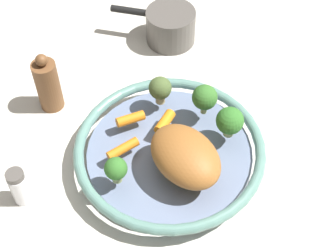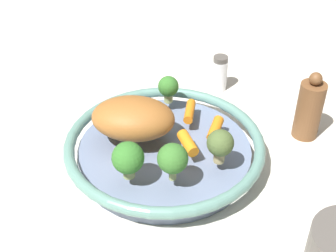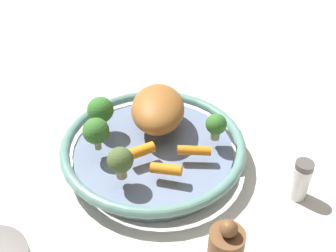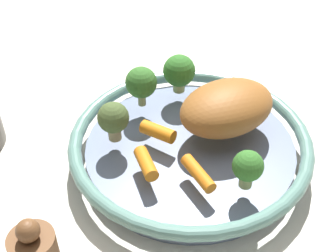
{
  "view_description": "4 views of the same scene",
  "coord_description": "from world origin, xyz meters",
  "px_view_note": "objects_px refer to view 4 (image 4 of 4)",
  "views": [
    {
      "loc": [
        0.53,
        0.19,
        0.8
      ],
      "look_at": [
        -0.01,
        -0.01,
        0.09
      ],
      "focal_mm": 54.57,
      "sensor_mm": 36.0,
      "label": 1
    },
    {
      "loc": [
        -0.59,
        0.29,
        0.56
      ],
      "look_at": [
        -0.01,
        -0.0,
        0.09
      ],
      "focal_mm": 50.44,
      "sensor_mm": 36.0,
      "label": 2
    },
    {
      "loc": [
        -0.29,
        -0.5,
        0.54
      ],
      "look_at": [
        0.02,
        -0.02,
        0.09
      ],
      "focal_mm": 42.65,
      "sensor_mm": 36.0,
      "label": 3
    },
    {
      "loc": [
        0.19,
        -0.47,
        0.49
      ],
      "look_at": [
        -0.03,
        -0.02,
        0.07
      ],
      "focal_mm": 49.52,
      "sensor_mm": 36.0,
      "label": 4
    }
  ],
  "objects_px": {
    "broccoli_floret_large": "(141,83)",
    "broccoli_floret_small": "(248,167)",
    "baby_carrot_center": "(198,173)",
    "baby_carrot_right": "(146,163)",
    "broccoli_floret_edge": "(113,119)",
    "serving_bowl": "(190,147)",
    "roast_chicken_piece": "(227,107)",
    "baby_carrot_near_rim": "(158,132)",
    "broccoli_floret_mid": "(179,71)"
  },
  "relations": [
    {
      "from": "baby_carrot_center",
      "to": "baby_carrot_right",
      "type": "bearing_deg",
      "value": -168.76
    },
    {
      "from": "broccoli_floret_large",
      "to": "broccoli_floret_small",
      "type": "bearing_deg",
      "value": -25.22
    },
    {
      "from": "baby_carrot_near_rim",
      "to": "broccoli_floret_mid",
      "type": "xyz_separation_m",
      "value": [
        -0.02,
        0.12,
        0.03
      ]
    },
    {
      "from": "serving_bowl",
      "to": "broccoli_floret_mid",
      "type": "relative_size",
      "value": 5.55
    },
    {
      "from": "baby_carrot_right",
      "to": "broccoli_floret_small",
      "type": "relative_size",
      "value": 0.99
    },
    {
      "from": "broccoli_floret_large",
      "to": "broccoli_floret_small",
      "type": "xyz_separation_m",
      "value": [
        0.2,
        -0.09,
        -0.01
      ]
    },
    {
      "from": "roast_chicken_piece",
      "to": "broccoli_floret_small",
      "type": "bearing_deg",
      "value": -57.51
    },
    {
      "from": "serving_bowl",
      "to": "baby_carrot_near_rim",
      "type": "distance_m",
      "value": 0.06
    },
    {
      "from": "broccoli_floret_large",
      "to": "broccoli_floret_small",
      "type": "height_order",
      "value": "broccoli_floret_large"
    },
    {
      "from": "serving_bowl",
      "to": "broccoli_floret_small",
      "type": "distance_m",
      "value": 0.13
    },
    {
      "from": "broccoli_floret_small",
      "to": "roast_chicken_piece",
      "type": "bearing_deg",
      "value": 122.49
    },
    {
      "from": "baby_carrot_center",
      "to": "broccoli_floret_mid",
      "type": "xyz_separation_m",
      "value": [
        -0.1,
        0.17,
        0.03
      ]
    },
    {
      "from": "baby_carrot_right",
      "to": "broccoli_floret_mid",
      "type": "distance_m",
      "value": 0.19
    },
    {
      "from": "baby_carrot_near_rim",
      "to": "broccoli_floret_small",
      "type": "distance_m",
      "value": 0.15
    },
    {
      "from": "serving_bowl",
      "to": "roast_chicken_piece",
      "type": "bearing_deg",
      "value": 48.38
    },
    {
      "from": "broccoli_floret_large",
      "to": "broccoli_floret_edge",
      "type": "relative_size",
      "value": 1.09
    },
    {
      "from": "broccoli_floret_large",
      "to": "serving_bowl",
      "type": "bearing_deg",
      "value": -19.47
    },
    {
      "from": "baby_carrot_center",
      "to": "broccoli_floret_small",
      "type": "height_order",
      "value": "broccoli_floret_small"
    },
    {
      "from": "serving_bowl",
      "to": "roast_chicken_piece",
      "type": "distance_m",
      "value": 0.08
    },
    {
      "from": "broccoli_floret_small",
      "to": "baby_carrot_near_rim",
      "type": "bearing_deg",
      "value": 166.07
    },
    {
      "from": "baby_carrot_right",
      "to": "broccoli_floret_edge",
      "type": "relative_size",
      "value": 0.9
    },
    {
      "from": "baby_carrot_near_rim",
      "to": "baby_carrot_right",
      "type": "height_order",
      "value": "same"
    },
    {
      "from": "roast_chicken_piece",
      "to": "broccoli_floret_large",
      "type": "distance_m",
      "value": 0.14
    },
    {
      "from": "broccoli_floret_small",
      "to": "serving_bowl",
      "type": "bearing_deg",
      "value": 149.75
    },
    {
      "from": "roast_chicken_piece",
      "to": "broccoli_floret_edge",
      "type": "relative_size",
      "value": 2.42
    },
    {
      "from": "serving_bowl",
      "to": "broccoli_floret_large",
      "type": "height_order",
      "value": "broccoli_floret_large"
    },
    {
      "from": "broccoli_floret_small",
      "to": "broccoli_floret_edge",
      "type": "bearing_deg",
      "value": 178.14
    },
    {
      "from": "baby_carrot_center",
      "to": "broccoli_floret_edge",
      "type": "relative_size",
      "value": 1.01
    },
    {
      "from": "broccoli_floret_edge",
      "to": "broccoli_floret_small",
      "type": "distance_m",
      "value": 0.2
    },
    {
      "from": "roast_chicken_piece",
      "to": "baby_carrot_center",
      "type": "bearing_deg",
      "value": -87.45
    },
    {
      "from": "baby_carrot_near_rim",
      "to": "broccoli_floret_edge",
      "type": "bearing_deg",
      "value": -151.81
    },
    {
      "from": "baby_carrot_center",
      "to": "broccoli_floret_large",
      "type": "bearing_deg",
      "value": 142.27
    },
    {
      "from": "broccoli_floret_mid",
      "to": "broccoli_floret_large",
      "type": "bearing_deg",
      "value": -121.61
    },
    {
      "from": "broccoli_floret_large",
      "to": "broccoli_floret_mid",
      "type": "xyz_separation_m",
      "value": [
        0.04,
        0.06,
        -0.0
      ]
    },
    {
      "from": "roast_chicken_piece",
      "to": "baby_carrot_right",
      "type": "height_order",
      "value": "roast_chicken_piece"
    },
    {
      "from": "broccoli_floret_small",
      "to": "broccoli_floret_large",
      "type": "bearing_deg",
      "value": 154.78
    },
    {
      "from": "roast_chicken_piece",
      "to": "baby_carrot_right",
      "type": "bearing_deg",
      "value": -116.19
    },
    {
      "from": "broccoli_floret_small",
      "to": "broccoli_floret_mid",
      "type": "relative_size",
      "value": 0.85
    },
    {
      "from": "roast_chicken_piece",
      "to": "broccoli_floret_small",
      "type": "height_order",
      "value": "roast_chicken_piece"
    },
    {
      "from": "baby_carrot_near_rim",
      "to": "roast_chicken_piece",
      "type": "bearing_deg",
      "value": 40.35
    },
    {
      "from": "roast_chicken_piece",
      "to": "broccoli_floret_small",
      "type": "distance_m",
      "value": 0.12
    },
    {
      "from": "serving_bowl",
      "to": "broccoli_floret_large",
      "type": "distance_m",
      "value": 0.12
    },
    {
      "from": "broccoli_floret_small",
      "to": "broccoli_floret_mid",
      "type": "xyz_separation_m",
      "value": [
        -0.16,
        0.15,
        0.0
      ]
    },
    {
      "from": "baby_carrot_center",
      "to": "baby_carrot_right",
      "type": "xyz_separation_m",
      "value": [
        -0.07,
        -0.01,
        0.0
      ]
    },
    {
      "from": "baby_carrot_center",
      "to": "broccoli_floret_edge",
      "type": "xyz_separation_m",
      "value": [
        -0.14,
        0.02,
        0.03
      ]
    },
    {
      "from": "baby_carrot_center",
      "to": "baby_carrot_near_rim",
      "type": "relative_size",
      "value": 1.18
    },
    {
      "from": "baby_carrot_right",
      "to": "broccoli_floret_mid",
      "type": "height_order",
      "value": "broccoli_floret_mid"
    },
    {
      "from": "broccoli_floret_mid",
      "to": "roast_chicken_piece",
      "type": "bearing_deg",
      "value": -27.5
    },
    {
      "from": "roast_chicken_piece",
      "to": "baby_carrot_right",
      "type": "distance_m",
      "value": 0.15
    },
    {
      "from": "broccoli_floret_edge",
      "to": "baby_carrot_center",
      "type": "bearing_deg",
      "value": -8.63
    }
  ]
}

